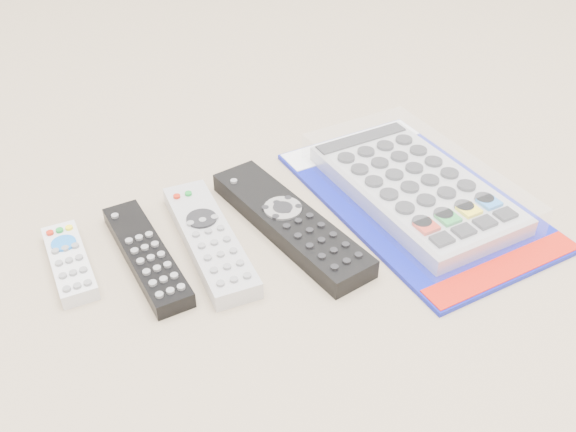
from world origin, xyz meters
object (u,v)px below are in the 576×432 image
remote_slim_black (146,255)px  remote_large_black (290,222)px  remote_silver_dvd (209,239)px  jumbo_remote_packaged (415,186)px  remote_small_grey (69,262)px

remote_slim_black → remote_large_black: (0.17, -0.03, 0.00)m
remote_silver_dvd → remote_large_black: 0.10m
remote_large_black → jumbo_remote_packaged: bearing=-13.7°
remote_slim_black → remote_small_grey: bearing=158.1°
jumbo_remote_packaged → remote_slim_black: bearing=171.6°
remote_silver_dvd → jumbo_remote_packaged: size_ratio=0.62×
jumbo_remote_packaged → remote_silver_dvd: bearing=171.5°
remote_small_grey → remote_slim_black: (0.08, -0.03, 0.00)m
remote_slim_black → jumbo_remote_packaged: bearing=-8.4°
jumbo_remote_packaged → remote_large_black: bearing=173.2°
remote_slim_black → jumbo_remote_packaged: (0.35, -0.05, 0.01)m
remote_silver_dvd → jumbo_remote_packaged: bearing=-2.8°
remote_silver_dvd → remote_large_black: bearing=-5.9°
remote_small_grey → remote_silver_dvd: size_ratio=0.61×
remote_large_black → jumbo_remote_packaged: size_ratio=0.73×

